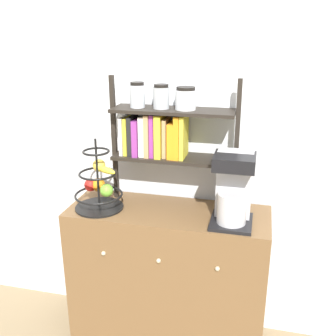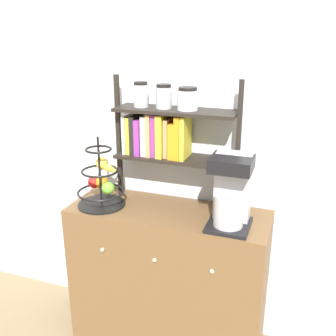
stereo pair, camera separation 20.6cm
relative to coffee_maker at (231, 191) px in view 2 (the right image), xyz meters
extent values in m
cube|color=silver|center=(-0.35, 0.29, 0.26)|extent=(7.00, 0.05, 2.60)
cube|color=brown|center=(-0.35, 0.05, -0.61)|extent=(1.10, 0.40, 0.86)
sphere|color=#B2AD8C|center=(-0.65, -0.16, -0.37)|extent=(0.02, 0.02, 0.02)
sphere|color=#B2AD8C|center=(-0.35, -0.16, -0.37)|extent=(0.02, 0.02, 0.02)
sphere|color=#B2AD8C|center=(-0.05, -0.16, -0.37)|extent=(0.02, 0.02, 0.02)
cube|color=black|center=(0.00, -0.02, -0.17)|extent=(0.21, 0.23, 0.02)
cube|color=#B7B7BC|center=(0.00, 0.04, 0.01)|extent=(0.18, 0.09, 0.35)
cylinder|color=#B7B7BC|center=(0.00, -0.04, -0.09)|extent=(0.15, 0.15, 0.16)
cube|color=black|center=(0.00, -0.03, 0.15)|extent=(0.20, 0.18, 0.07)
cylinder|color=black|center=(-0.73, -0.01, -0.18)|extent=(0.27, 0.27, 0.01)
cylinder|color=black|center=(-0.73, -0.01, 0.02)|extent=(0.01, 0.01, 0.39)
torus|color=black|center=(-0.73, -0.01, -0.10)|extent=(0.26, 0.26, 0.01)
torus|color=black|center=(-0.73, -0.01, 0.02)|extent=(0.20, 0.20, 0.01)
torus|color=black|center=(-0.73, -0.01, 0.15)|extent=(0.15, 0.15, 0.01)
sphere|color=red|center=(-0.79, 0.03, -0.07)|extent=(0.07, 0.07, 0.07)
sphere|color=#6BAD33|center=(-0.67, -0.02, -0.07)|extent=(0.07, 0.07, 0.07)
sphere|color=orange|center=(-0.75, 0.04, -0.06)|extent=(0.08, 0.08, 0.08)
ellipsoid|color=yellow|center=(-0.68, 0.00, 0.04)|extent=(0.15, 0.10, 0.04)
sphere|color=gold|center=(-0.73, 0.03, 0.06)|extent=(0.07, 0.07, 0.07)
cube|color=black|center=(-0.69, 0.16, 0.17)|extent=(0.02, 0.02, 0.71)
cube|color=black|center=(-0.01, 0.16, 0.17)|extent=(0.02, 0.02, 0.71)
cube|color=black|center=(-0.35, 0.16, 0.09)|extent=(0.66, 0.20, 0.02)
cube|color=black|center=(-0.35, 0.16, 0.35)|extent=(0.66, 0.20, 0.02)
cube|color=white|center=(-0.63, 0.16, 0.20)|extent=(0.02, 0.14, 0.21)
cube|color=yellow|center=(-0.60, 0.16, 0.20)|extent=(0.02, 0.13, 0.21)
cube|color=black|center=(-0.58, 0.16, 0.20)|extent=(0.02, 0.14, 0.21)
cube|color=#8C338C|center=(-0.55, 0.16, 0.20)|extent=(0.03, 0.16, 0.20)
cube|color=white|center=(-0.51, 0.16, 0.21)|extent=(0.03, 0.14, 0.22)
cube|color=tan|center=(-0.48, 0.16, 0.21)|extent=(0.03, 0.16, 0.23)
cube|color=#8C338C|center=(-0.45, 0.16, 0.21)|extent=(0.02, 0.14, 0.23)
cube|color=yellow|center=(-0.42, 0.16, 0.21)|extent=(0.03, 0.16, 0.23)
cube|color=tan|center=(-0.39, 0.16, 0.20)|extent=(0.02, 0.13, 0.21)
cube|color=orange|center=(-0.35, 0.16, 0.19)|extent=(0.03, 0.15, 0.19)
cube|color=orange|center=(-0.32, 0.16, 0.21)|extent=(0.03, 0.16, 0.23)
cube|color=yellow|center=(-0.29, 0.16, 0.21)|extent=(0.02, 0.16, 0.23)
cylinder|color=silver|center=(-0.55, 0.16, 0.42)|extent=(0.08, 0.08, 0.12)
cylinder|color=black|center=(-0.55, 0.16, 0.48)|extent=(0.07, 0.07, 0.02)
cylinder|color=#ADB2B7|center=(-0.41, 0.16, 0.41)|extent=(0.09, 0.09, 0.11)
cylinder|color=black|center=(-0.41, 0.16, 0.48)|extent=(0.08, 0.08, 0.02)
cylinder|color=silver|center=(-0.28, 0.16, 0.41)|extent=(0.11, 0.11, 0.10)
cylinder|color=black|center=(-0.28, 0.16, 0.47)|extent=(0.10, 0.10, 0.02)
camera|label=1|loc=(0.11, -1.85, 0.75)|focal=42.00mm
camera|label=2|loc=(0.31, -1.79, 0.75)|focal=42.00mm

